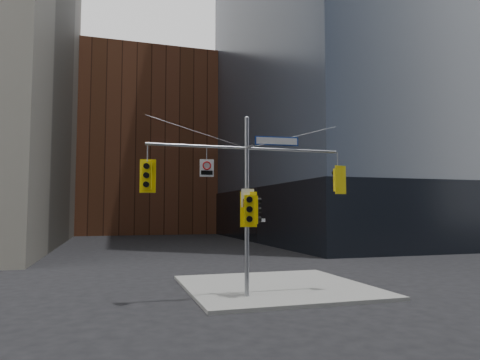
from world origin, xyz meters
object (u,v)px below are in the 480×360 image
traffic_light_east_arm (338,180)px  traffic_light_pole_side (255,210)px  traffic_light_pole_front (249,209)px  signal_assembly (247,188)px  regulatory_sign_arm (207,167)px  street_sign_blade (277,141)px  traffic_light_west_arm (147,176)px

traffic_light_east_arm → traffic_light_pole_side: size_ratio=1.07×
traffic_light_pole_side → traffic_light_pole_front: (-0.33, -0.27, 0.02)m
signal_assembly → regulatory_sign_arm: 1.81m
signal_assembly → traffic_light_pole_side: signal_assembly is taller
traffic_light_pole_side → street_sign_blade: bearing=-91.4°
traffic_light_west_arm → regulatory_sign_arm: size_ratio=1.84×
regulatory_sign_arm → traffic_light_pole_side: bearing=5.7°
traffic_light_pole_side → street_sign_blade: street_sign_blade is taller
traffic_light_pole_side → traffic_light_west_arm: bearing=88.8°
regulatory_sign_arm → traffic_light_pole_front: bearing=-3.6°
signal_assembly → traffic_light_pole_front: signal_assembly is taller
traffic_light_pole_front → regulatory_sign_arm: regulatory_sign_arm is taller
traffic_light_pole_side → signal_assembly: bearing=90.2°
street_sign_blade → regulatory_sign_arm: street_sign_blade is taller
street_sign_blade → regulatory_sign_arm: 3.16m
traffic_light_pole_front → regulatory_sign_arm: bearing=-175.3°
traffic_light_pole_front → street_sign_blade: size_ratio=0.76×
traffic_light_west_arm → regulatory_sign_arm: regulatory_sign_arm is taller
signal_assembly → traffic_light_west_arm: (-3.91, 0.01, 0.38)m
traffic_light_west_arm → traffic_light_east_arm: bearing=12.6°
traffic_light_east_arm → street_sign_blade: bearing=-12.7°
traffic_light_west_arm → traffic_light_east_arm: 7.99m
traffic_light_east_arm → street_sign_blade: 3.19m
traffic_light_east_arm → traffic_light_pole_front: size_ratio=0.86×
signal_assembly → traffic_light_pole_side: 0.95m
signal_assembly → traffic_light_pole_front: (0.00, -0.27, -0.87)m
traffic_light_east_arm → regulatory_sign_arm: (-5.72, -0.02, 0.37)m
traffic_light_west_arm → traffic_light_pole_side: 4.42m
traffic_light_east_arm → traffic_light_pole_front: traffic_light_east_arm is taller
signal_assembly → traffic_light_west_arm: size_ratio=6.35×
traffic_light_east_arm → regulatory_sign_arm: bearing=-12.5°
street_sign_blade → regulatory_sign_arm: bearing=-175.1°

